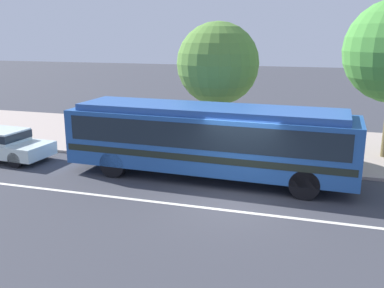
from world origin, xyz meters
The scene contains 7 objects.
ground_plane centered at (0.00, 0.00, 0.00)m, with size 120.00×120.00×0.00m, color #373840.
sidewalk_slab centered at (0.00, 7.41, 0.06)m, with size 60.00×8.00×0.12m, color #A2938A.
lane_stripe_center centered at (0.00, -0.80, 0.00)m, with size 56.00×0.16×0.01m, color silver.
transit_bus centered at (-1.41, 2.06, 1.57)m, with size 10.64×2.87×2.69m.
pedestrian_waiting_near_sign centered at (3.17, 4.05, 1.05)m, with size 0.43×0.43×1.59m.
bus_stop_sign centered at (3.06, 3.95, 1.63)m, with size 0.11×0.44×2.34m.
street_tree_near_stop centered at (-1.96, 5.63, 3.96)m, with size 3.58×3.58×5.65m.
Camera 1 is at (2.42, -12.73, 5.23)m, focal length 40.07 mm.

